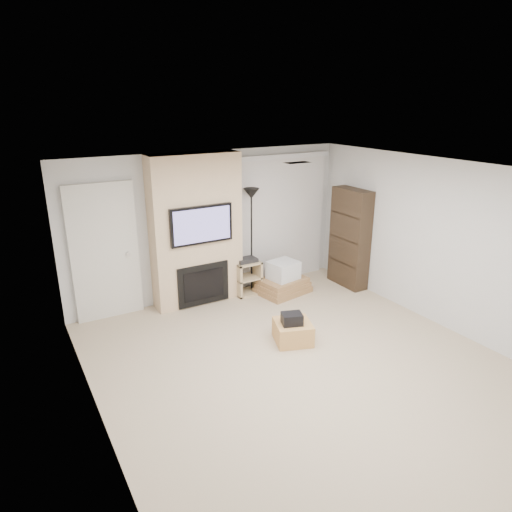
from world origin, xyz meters
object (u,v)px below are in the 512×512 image
ottoman (293,332)px  box_stack (283,281)px  floor_lamp (251,211)px  bookshelf (350,238)px  av_stand (247,275)px

ottoman → box_stack: (0.84, 1.54, 0.07)m
floor_lamp → ottoman: bearing=-102.3°
floor_lamp → bookshelf: (1.68, -0.66, -0.56)m
ottoman → av_stand: bearing=81.8°
floor_lamp → bookshelf: 1.89m
ottoman → floor_lamp: (0.42, 1.93, 1.31)m
av_stand → bookshelf: size_ratio=0.37×
ottoman → av_stand: (0.26, 1.83, 0.20)m
floor_lamp → av_stand: 1.13m
bookshelf → ottoman: bearing=-149.0°
floor_lamp → bookshelf: size_ratio=1.03×
ottoman → floor_lamp: size_ratio=0.27×
ottoman → floor_lamp: 2.37m
floor_lamp → av_stand: size_ratio=2.82×
ottoman → bookshelf: 2.56m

